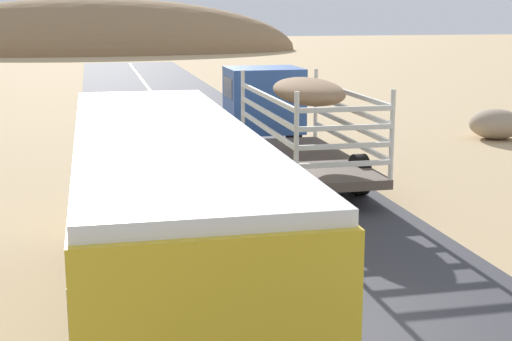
# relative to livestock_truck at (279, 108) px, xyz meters

# --- Properties ---
(ground_plane) EXTENTS (240.00, 240.00, 0.00)m
(ground_plane) POSITION_rel_livestock_truck_xyz_m (-2.31, -12.84, -1.79)
(ground_plane) COLOR tan
(road_surface) EXTENTS (8.00, 120.00, 0.02)m
(road_surface) POSITION_rel_livestock_truck_xyz_m (-2.31, -12.84, -1.78)
(road_surface) COLOR #38383D
(road_surface) RESTS_ON ground
(road_centre_line) EXTENTS (0.16, 117.60, 0.00)m
(road_centre_line) POSITION_rel_livestock_truck_xyz_m (-2.31, -12.84, -1.77)
(road_centre_line) COLOR #D8CC4C
(road_centre_line) RESTS_ON road_surface
(livestock_truck) EXTENTS (2.53, 9.70, 3.02)m
(livestock_truck) POSITION_rel_livestock_truck_xyz_m (0.00, 0.00, 0.00)
(livestock_truck) COLOR #3359A5
(livestock_truck) RESTS_ON road_surface
(bus) EXTENTS (2.54, 10.00, 3.21)m
(bus) POSITION_rel_livestock_truck_xyz_m (-4.84, -12.21, -0.04)
(bus) COLOR gold
(bus) RESTS_ON road_surface
(boulder_mid_field) EXTENTS (2.01, 1.99, 1.14)m
(boulder_mid_field) POSITION_rel_livestock_truck_xyz_m (9.29, 2.79, -1.22)
(boulder_mid_field) COLOR gray
(boulder_mid_field) RESTS_ON ground
(distant_hill) EXTENTS (47.27, 18.45, 12.11)m
(distant_hill) POSITION_rel_livestock_truck_xyz_m (-5.42, 65.24, -1.79)
(distant_hill) COLOR #8D6E4C
(distant_hill) RESTS_ON ground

